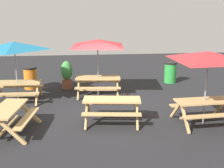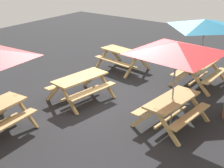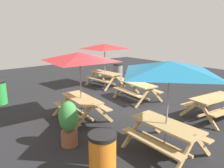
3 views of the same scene
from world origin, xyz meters
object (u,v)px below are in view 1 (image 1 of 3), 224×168
picnic_table_4 (112,105)px  potted_plant_0 (67,74)px  picnic_table_1 (208,61)px  trash_bin_orange (30,78)px  trash_bin_green (170,72)px  picnic_table_0 (98,47)px  picnic_table_3 (14,50)px  picnic_table_2 (8,114)px

picnic_table_4 → potted_plant_0: (1.55, -4.22, 0.09)m
picnic_table_1 → picnic_table_4: picnic_table_1 is taller
picnic_table_1 → trash_bin_orange: 7.82m
trash_bin_green → picnic_table_0: bearing=26.2°
trash_bin_orange → picnic_table_0: bearing=155.5°
picnic_table_3 → picnic_table_1: bearing=156.3°
picnic_table_0 → trash_bin_green: size_ratio=2.87×
picnic_table_1 → trash_bin_green: size_ratio=2.88×
picnic_table_1 → picnic_table_2: (5.95, 0.09, -1.43)m
trash_bin_green → trash_bin_orange: bearing=3.7°
picnic_table_4 → picnic_table_3: bearing=-29.6°
trash_bin_orange → trash_bin_green: size_ratio=1.00×
picnic_table_0 → trash_bin_green: bearing=-148.5°
picnic_table_4 → trash_bin_green: bearing=-117.4°
trash_bin_orange → potted_plant_0: bearing=175.8°
picnic_table_3 → picnic_table_4: size_ratio=1.19×
picnic_table_3 → picnic_table_4: 4.46m
picnic_table_3 → picnic_table_4: (-3.38, 2.54, -1.43)m
picnic_table_3 → picnic_table_2: bearing=97.0°
picnic_table_2 → picnic_table_3: bearing=-166.6°
picnic_table_2 → picnic_table_4: size_ratio=1.01×
trash_bin_orange → trash_bin_green: 6.46m
picnic_table_1 → picnic_table_4: (2.86, -0.44, -1.43)m
trash_bin_orange → potted_plant_0: 1.61m
picnic_table_0 → picnic_table_1: bearing=137.3°
picnic_table_1 → picnic_table_3: 6.91m
picnic_table_2 → trash_bin_green: (-6.40, -5.28, -0.07)m
picnic_table_4 → potted_plant_0: bearing=-62.4°
trash_bin_orange → trash_bin_green: same height
picnic_table_0 → potted_plant_0: bearing=-37.4°
picnic_table_1 → picnic_table_4: size_ratio=1.44×
picnic_table_2 → picnic_table_3: (0.28, -3.07, 1.43)m
picnic_table_3 → picnic_table_4: picnic_table_3 is taller
picnic_table_2 → picnic_table_3: 3.39m
picnic_table_0 → picnic_table_3: (3.13, 0.47, 0.00)m
picnic_table_4 → trash_bin_green: 5.79m
picnic_table_0 → trash_bin_orange: 3.53m
potted_plant_0 → picnic_table_4: bearing=110.2°
picnic_table_3 → potted_plant_0: bearing=-135.6°
picnic_table_4 → potted_plant_0: 4.49m
picnic_table_2 → picnic_table_3: picnic_table_3 is taller
picnic_table_1 → picnic_table_2: picnic_table_1 is taller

